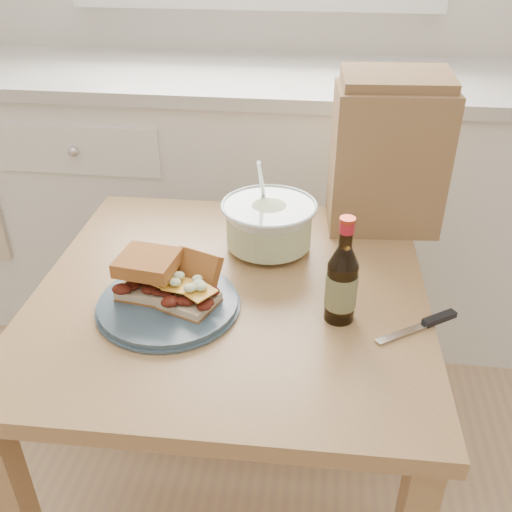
# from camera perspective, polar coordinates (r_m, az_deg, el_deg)

# --- Properties ---
(cabinet_run) EXTENTS (2.50, 0.64, 0.94)m
(cabinet_run) POSITION_cam_1_polar(r_m,az_deg,el_deg) (2.17, -1.08, 5.89)
(cabinet_run) COLOR white
(cabinet_run) RESTS_ON ground
(dining_table) EXTENTS (0.86, 0.86, 0.70)m
(dining_table) POSITION_cam_1_polar(r_m,az_deg,el_deg) (1.30, -2.40, -6.89)
(dining_table) COLOR #AE7A52
(dining_table) RESTS_ON ground
(plate) EXTENTS (0.29, 0.29, 0.02)m
(plate) POSITION_cam_1_polar(r_m,az_deg,el_deg) (1.19, -8.75, -4.74)
(plate) COLOR #3B4F5F
(plate) RESTS_ON dining_table
(sandwich_left) EXTENTS (0.13, 0.12, 0.09)m
(sandwich_left) POSITION_cam_1_polar(r_m,az_deg,el_deg) (1.19, -10.67, -1.74)
(sandwich_left) COLOR beige
(sandwich_left) RESTS_ON plate
(sandwich_right) EXTENTS (0.13, 0.17, 0.09)m
(sandwich_right) POSITION_cam_1_polar(r_m,az_deg,el_deg) (1.17, -6.45, -3.09)
(sandwich_right) COLOR beige
(sandwich_right) RESTS_ON plate
(coleslaw_bowl) EXTENTS (0.23, 0.23, 0.23)m
(coleslaw_bowl) POSITION_cam_1_polar(r_m,az_deg,el_deg) (1.36, 1.30, 2.96)
(coleslaw_bowl) COLOR silver
(coleslaw_bowl) RESTS_ON dining_table
(beer_bottle) EXTENTS (0.06, 0.06, 0.23)m
(beer_bottle) POSITION_cam_1_polar(r_m,az_deg,el_deg) (1.12, 8.57, -2.64)
(beer_bottle) COLOR black
(beer_bottle) RESTS_ON dining_table
(knife) EXTENTS (0.17, 0.12, 0.01)m
(knife) POSITION_cam_1_polar(r_m,az_deg,el_deg) (1.18, 17.01, -6.32)
(knife) COLOR silver
(knife) RESTS_ON dining_table
(paper_bag) EXTENTS (0.28, 0.20, 0.35)m
(paper_bag) POSITION_cam_1_polar(r_m,az_deg,el_deg) (1.46, 13.00, 9.40)
(paper_bag) COLOR olive
(paper_bag) RESTS_ON dining_table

